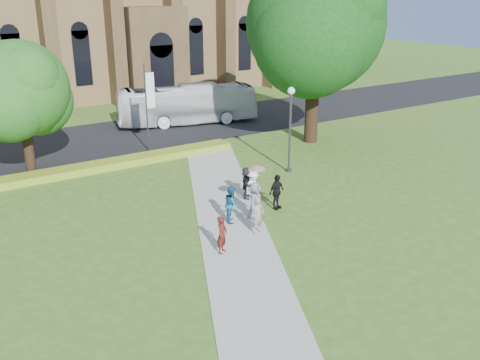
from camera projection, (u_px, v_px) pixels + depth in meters
ground at (245, 240)px, 24.13m from camera, size 160.00×160.00×0.00m
road at (98, 140)px, 39.91m from camera, size 160.00×10.00×0.02m
footpath at (234, 232)px, 24.92m from camera, size 15.58×28.54×0.04m
flower_hedge at (103, 166)px, 33.45m from camera, size 18.00×1.40×0.45m
streetlamp at (290, 119)px, 31.96m from camera, size 0.44×0.44×5.24m
large_tree at (316, 24)px, 36.58m from camera, size 9.60×9.60×13.20m
street_tree_1 at (20, 89)px, 30.72m from camera, size 5.60×5.60×8.05m
banner_pole_0 at (148, 103)px, 36.04m from camera, size 0.70×0.10×6.00m
tour_coach at (187, 104)px, 44.01m from camera, size 11.77×5.37×3.19m
pedestrian_0 at (222, 235)px, 22.69m from camera, size 0.73×0.68×1.67m
pedestrian_1 at (232, 204)px, 25.71m from camera, size 1.03×1.10×1.79m
pedestrian_2 at (253, 186)px, 28.16m from camera, size 1.22×0.91×1.68m
pedestrian_3 at (277, 192)px, 27.19m from camera, size 1.15×0.71×1.83m
pedestrian_4 at (255, 201)px, 26.01m from camera, size 1.09×1.00×1.87m
pedestrian_5 at (247, 183)px, 28.59m from camera, size 1.35×1.62×1.74m
pedestrian_6 at (258, 215)px, 24.48m from camera, size 0.71×0.54×1.77m
parasol at (257, 174)px, 25.73m from camera, size 1.01×1.01×0.74m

